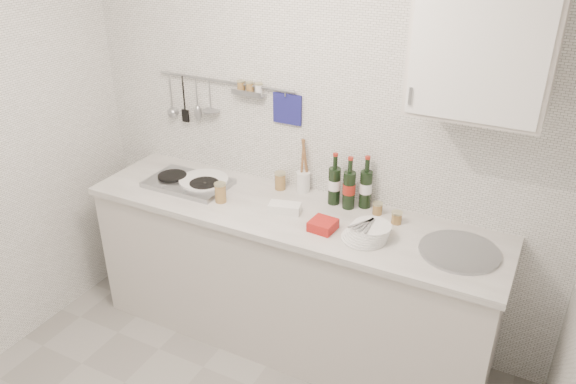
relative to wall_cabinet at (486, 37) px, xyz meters
The scene contains 14 objects.
back_wall 1.15m from the wall_cabinet, 168.67° to the left, with size 3.00×0.02×2.50m, color silver.
counter 1.76m from the wall_cabinet, behind, with size 2.44×0.64×0.96m.
wall_rail 1.59m from the wall_cabinet, behind, with size 0.98×0.09×0.34m.
wall_cabinet is the anchor object (origin of this frame).
plate_stack_hob 1.83m from the wall_cabinet, behind, with size 0.32×0.32×0.04m.
plate_stack_sink 1.09m from the wall_cabinet, 152.83° to the right, with size 0.25×0.24×0.09m.
wine_bottles 1.08m from the wall_cabinet, behind, with size 0.25×0.13×0.31m.
butter_dish 1.36m from the wall_cabinet, behind, with size 0.18×0.09×0.05m, color white.
strawberry_punnet 1.21m from the wall_cabinet, 160.63° to the right, with size 0.13×0.13×0.05m, color red.
utensil_crock 1.34m from the wall_cabinet, behind, with size 0.08×0.08×0.35m.
jar_a 1.45m from the wall_cabinet, behind, with size 0.07×0.07×0.11m.
jar_b 1.09m from the wall_cabinet, behind, with size 0.06×0.06×0.07m.
jar_c 1.04m from the wall_cabinet, behind, with size 0.06×0.06×0.07m.
jar_d 1.64m from the wall_cabinet, behind, with size 0.07×0.07×0.12m.
Camera 1 is at (1.27, -1.37, 2.46)m, focal length 35.00 mm.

